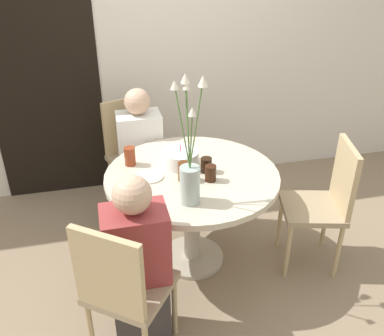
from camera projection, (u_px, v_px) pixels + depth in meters
name	position (u px, v px, depth m)	size (l,w,h in m)	color
ground_plane	(192.00, 258.00, 3.16)	(16.00, 16.00, 0.00)	#89755B
wall_back	(158.00, 42.00, 3.59)	(8.00, 0.05, 2.60)	silver
doorway_panel	(44.00, 83.00, 3.50)	(0.90, 0.01, 2.05)	black
dining_table	(192.00, 190.00, 2.87)	(1.15, 1.15, 0.73)	beige
chair_left_flank	(132.00, 148.00, 3.56)	(0.51, 0.51, 0.94)	#9E896B
chair_near_front	(122.00, 286.00, 2.18)	(0.56, 0.56, 0.94)	#9E896B
chair_far_back	(325.00, 199.00, 2.89)	(0.49, 0.49, 0.94)	#9E896B
birthday_cake	(180.00, 158.00, 2.88)	(0.25, 0.25, 0.15)	white
flower_vase	(190.00, 170.00, 2.42)	(0.19, 0.27, 0.75)	#9EB2AD
side_plate	(149.00, 176.00, 2.76)	(0.18, 0.18, 0.01)	silver
drink_glass_0	(130.00, 156.00, 2.88)	(0.08, 0.08, 0.13)	maroon
drink_glass_1	(206.00, 165.00, 2.80)	(0.07, 0.07, 0.10)	black
drink_glass_2	(184.00, 172.00, 2.70)	(0.07, 0.07, 0.12)	#51280F
drink_glass_3	(211.00, 173.00, 2.70)	(0.07, 0.07, 0.11)	#33190C
person_woman	(141.00, 158.00, 3.45)	(0.34, 0.24, 1.10)	#383333
person_boy	(138.00, 269.00, 2.31)	(0.34, 0.24, 1.10)	#383333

